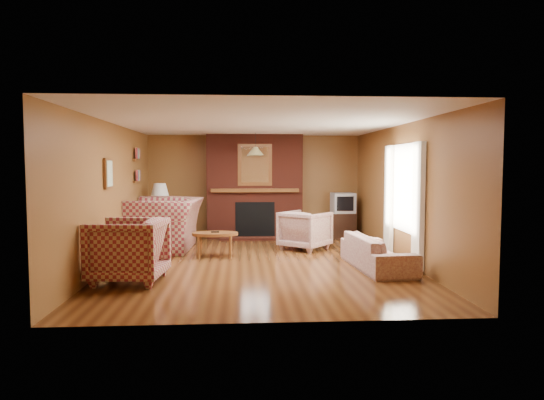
{
  "coord_description": "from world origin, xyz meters",
  "views": [
    {
      "loc": [
        -0.32,
        -8.31,
        1.67
      ],
      "look_at": [
        0.25,
        0.6,
        1.05
      ],
      "focal_mm": 32.0,
      "sensor_mm": 36.0,
      "label": 1
    }
  ],
  "objects": [
    {
      "name": "wall_front",
      "position": [
        0.0,
        -3.25,
        1.2
      ],
      "size": [
        6.5,
        0.0,
        6.5
      ],
      "primitive_type": "plane",
      "rotation": [
        -1.57,
        0.0,
        0.0
      ],
      "color": "brown",
      "rests_on": "floor"
    },
    {
      "name": "wall_left",
      "position": [
        -2.5,
        0.0,
        1.2
      ],
      "size": [
        0.0,
        6.5,
        6.5
      ],
      "primitive_type": "plane",
      "rotation": [
        1.57,
        0.0,
        1.57
      ],
      "color": "brown",
      "rests_on": "floor"
    },
    {
      "name": "botanical_print",
      "position": [
        -2.47,
        -0.3,
        1.55
      ],
      "size": [
        0.05,
        0.4,
        0.5
      ],
      "color": "brown",
      "rests_on": "wall_left"
    },
    {
      "name": "floral_sofa",
      "position": [
        1.9,
        -0.61,
        0.27
      ],
      "size": [
        0.85,
        1.89,
        0.54
      ],
      "primitive_type": "imported",
      "rotation": [
        0.0,
        0.0,
        1.64
      ],
      "color": "#C3B797",
      "rests_on": "floor"
    },
    {
      "name": "table_lamp",
      "position": [
        -2.1,
        2.45,
        1.01
      ],
      "size": [
        0.39,
        0.39,
        0.64
      ],
      "color": "silver",
      "rests_on": "side_table"
    },
    {
      "name": "fireplace",
      "position": [
        0.0,
        2.98,
        1.18
      ],
      "size": [
        2.2,
        0.82,
        2.4
      ],
      "color": "#521C12",
      "rests_on": "floor"
    },
    {
      "name": "coffee_table",
      "position": [
        -0.8,
        0.59,
        0.39
      ],
      "size": [
        0.85,
        0.53,
        0.47
      ],
      "color": "brown",
      "rests_on": "floor"
    },
    {
      "name": "pendant_light",
      "position": [
        0.0,
        2.3,
        2.0
      ],
      "size": [
        0.36,
        0.36,
        0.48
      ],
      "color": "black",
      "rests_on": "ceiling"
    },
    {
      "name": "plaid_loveseat",
      "position": [
        -1.85,
        1.42,
        0.52
      ],
      "size": [
        1.48,
        1.67,
        1.03
      ],
      "primitive_type": "imported",
      "rotation": [
        0.0,
        0.0,
        -1.63
      ],
      "color": "maroon",
      "rests_on": "floor"
    },
    {
      "name": "ceiling",
      "position": [
        0.0,
        0.0,
        2.4
      ],
      "size": [
        6.5,
        6.5,
        0.0
      ],
      "primitive_type": "plane",
      "rotation": [
        3.14,
        0.0,
        0.0
      ],
      "color": "silver",
      "rests_on": "wall_back"
    },
    {
      "name": "crt_tv",
      "position": [
        2.05,
        2.79,
        0.82
      ],
      "size": [
        0.53,
        0.53,
        0.47
      ],
      "color": "#A1A3A8",
      "rests_on": "tv_stand"
    },
    {
      "name": "bookshelf",
      "position": [
        -2.44,
        1.9,
        1.67
      ],
      "size": [
        0.09,
        0.55,
        0.71
      ],
      "color": "brown",
      "rests_on": "wall_left"
    },
    {
      "name": "floor",
      "position": [
        0.0,
        0.0,
        0.0
      ],
      "size": [
        6.5,
        6.5,
        0.0
      ],
      "primitive_type": "plane",
      "color": "#4A260F",
      "rests_on": "ground"
    },
    {
      "name": "wall_back",
      "position": [
        0.0,
        3.25,
        1.2
      ],
      "size": [
        6.5,
        0.0,
        6.5
      ],
      "primitive_type": "plane",
      "rotation": [
        1.57,
        0.0,
        0.0
      ],
      "color": "brown",
      "rests_on": "floor"
    },
    {
      "name": "plaid_armchair",
      "position": [
        -1.95,
        -1.29,
        0.46
      ],
      "size": [
        1.1,
        1.07,
        0.92
      ],
      "primitive_type": "imported",
      "rotation": [
        0.0,
        0.0,
        -1.66
      ],
      "color": "maroon",
      "rests_on": "floor"
    },
    {
      "name": "wall_right",
      "position": [
        2.5,
        0.0,
        1.2
      ],
      "size": [
        0.0,
        6.5,
        6.5
      ],
      "primitive_type": "plane",
      "rotation": [
        1.57,
        0.0,
        -1.57
      ],
      "color": "brown",
      "rests_on": "floor"
    },
    {
      "name": "side_table",
      "position": [
        -2.1,
        2.45,
        0.33
      ],
      "size": [
        0.53,
        0.53,
        0.65
      ],
      "primitive_type": "cube",
      "rotation": [
        0.0,
        0.0,
        0.09
      ],
      "color": "brown",
      "rests_on": "floor"
    },
    {
      "name": "window_right",
      "position": [
        2.45,
        -0.2,
        1.13
      ],
      "size": [
        0.1,
        1.85,
        2.0
      ],
      "color": "beige",
      "rests_on": "wall_right"
    },
    {
      "name": "tv_stand",
      "position": [
        2.05,
        2.8,
        0.29
      ],
      "size": [
        0.55,
        0.51,
        0.58
      ],
      "primitive_type": "cube",
      "rotation": [
        0.0,
        0.0,
        0.04
      ],
      "color": "black",
      "rests_on": "floor"
    },
    {
      "name": "floral_armchair",
      "position": [
        0.96,
        1.29,
        0.39
      ],
      "size": [
        1.19,
        1.19,
        0.78
      ],
      "primitive_type": "imported",
      "rotation": [
        0.0,
        0.0,
        2.44
      ],
      "color": "#C3B797",
      "rests_on": "floor"
    }
  ]
}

